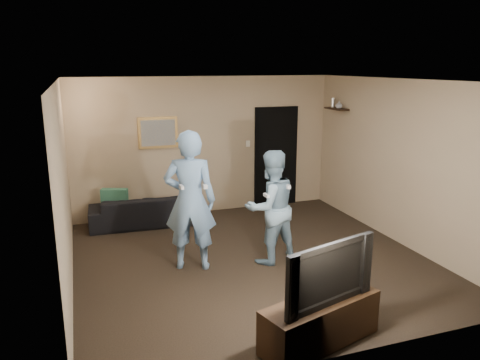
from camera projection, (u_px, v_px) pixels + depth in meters
name	position (u px, v px, depth m)	size (l,w,h in m)	color
ground	(251.00, 259.00, 6.92)	(5.00, 5.00, 0.00)	black
ceiling	(253.00, 80.00, 6.30)	(5.00, 5.00, 0.04)	silver
wall_back	(206.00, 146.00, 8.90)	(5.00, 0.04, 2.60)	tan
wall_front	(347.00, 232.00, 4.32)	(5.00, 0.04, 2.60)	tan
wall_left	(64.00, 189.00, 5.81)	(0.04, 5.00, 2.60)	tan
wall_right	(399.00, 162.00, 7.41)	(0.04, 5.00, 2.60)	tan
sofa	(142.00, 210.00, 8.36)	(1.84, 0.72, 0.54)	black
throw_pillow	(115.00, 201.00, 8.17)	(0.45, 0.14, 0.45)	#1B533F
painting_frame	(158.00, 133.00, 8.52)	(0.72, 0.05, 0.57)	olive
painting_canvas	(158.00, 133.00, 8.49)	(0.62, 0.01, 0.47)	slate
doorway	(276.00, 157.00, 9.41)	(0.90, 0.06, 2.00)	black
light_switch	(248.00, 144.00, 9.15)	(0.08, 0.02, 0.12)	silver
wall_shelf	(336.00, 109.00, 8.86)	(0.20, 0.60, 0.03)	black
shelf_vase	(339.00, 105.00, 8.76)	(0.13, 0.13, 0.14)	#B2B2B7
shelf_figurine	(333.00, 103.00, 8.97)	(0.06, 0.06, 0.18)	silver
tv_console	(320.00, 322.00, 4.78)	(1.33, 0.43, 0.47)	black
television	(323.00, 271.00, 4.65)	(1.14, 0.15, 0.66)	black
wii_player_left	(190.00, 201.00, 6.44)	(0.83, 0.68, 1.97)	#76A0CC
wii_player_right	(271.00, 207.00, 6.68)	(0.89, 0.75, 1.65)	#7CA0B5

